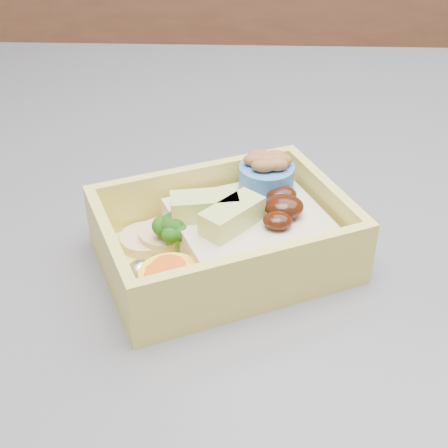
{
  "coord_description": "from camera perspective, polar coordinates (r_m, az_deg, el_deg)",
  "views": [
    {
      "loc": [
        -0.13,
        -0.59,
        1.23
      ],
      "look_at": [
        -0.14,
        -0.2,
        0.96
      ],
      "focal_mm": 50.0,
      "sensor_mm": 36.0,
      "label": 1
    }
  ],
  "objects": [
    {
      "name": "bento_box",
      "position": [
        0.48,
        0.56,
        -0.89
      ],
      "size": [
        0.22,
        0.2,
        0.07
      ],
      "rotation": [
        0.0,
        0.0,
        0.43
      ],
      "color": "#DFD35C",
      "rests_on": "island"
    }
  ]
}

